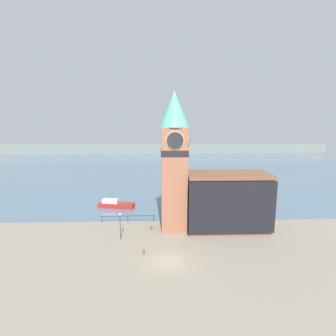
{
  "coord_description": "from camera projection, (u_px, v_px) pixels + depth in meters",
  "views": [
    {
      "loc": [
        -0.93,
        -28.81,
        16.25
      ],
      "look_at": [
        0.22,
        7.4,
        10.03
      ],
      "focal_mm": 28.0,
      "sensor_mm": 36.0,
      "label": 1
    }
  ],
  "objects": [
    {
      "name": "ground_plane",
      "position": [
        168.0,
        261.0,
        31.16
      ],
      "size": [
        160.0,
        160.0,
        0.0
      ],
      "primitive_type": "plane",
      "color": "gray"
    },
    {
      "name": "water",
      "position": [
        162.0,
        165.0,
        103.13
      ],
      "size": [
        160.0,
        120.0,
        0.0
      ],
      "color": "slate",
      "rests_on": "ground_plane"
    },
    {
      "name": "far_shoreline",
      "position": [
        161.0,
        149.0,
        142.11
      ],
      "size": [
        180.0,
        3.0,
        5.0
      ],
      "color": "slate",
      "rests_on": "water"
    },
    {
      "name": "pier_railing",
      "position": [
        128.0,
        217.0,
        43.42
      ],
      "size": [
        9.19,
        0.08,
        1.09
      ],
      "color": "#232328",
      "rests_on": "ground_plane"
    },
    {
      "name": "clock_tower",
      "position": [
        174.0,
        158.0,
        39.04
      ],
      "size": [
        4.42,
        4.42,
        20.89
      ],
      "color": "#935B42",
      "rests_on": "ground_plane"
    },
    {
      "name": "pier_building",
      "position": [
        227.0,
        201.0,
        40.22
      ],
      "size": [
        12.51,
        6.43,
        8.81
      ],
      "color": "brown",
      "rests_on": "ground_plane"
    },
    {
      "name": "boat_near",
      "position": [
        115.0,
        204.0,
        51.16
      ],
      "size": [
        7.16,
        3.28,
        1.57
      ],
      "rotation": [
        0.0,
        0.0,
        -0.19
      ],
      "color": "maroon",
      "rests_on": "water"
    },
    {
      "name": "mooring_bollard_near",
      "position": [
        144.0,
        252.0,
        32.68
      ],
      "size": [
        0.26,
        0.26,
        0.76
      ],
      "color": "brown",
      "rests_on": "ground_plane"
    },
    {
      "name": "mooring_bollard_far",
      "position": [
        151.0,
        227.0,
        40.52
      ],
      "size": [
        0.32,
        0.32,
        0.68
      ],
      "color": "brown",
      "rests_on": "ground_plane"
    },
    {
      "name": "lamp_post",
      "position": [
        120.0,
        221.0,
        36.7
      ],
      "size": [
        0.32,
        0.32,
        3.84
      ],
      "color": "#2D2D33",
      "rests_on": "ground_plane"
    }
  ]
}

